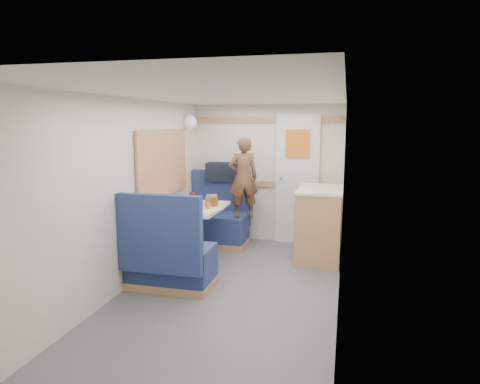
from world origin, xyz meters
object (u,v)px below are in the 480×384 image
(bench_near, at_px, (169,261))
(bread_loaf, at_px, (212,200))
(dinette_table, at_px, (197,219))
(dome_light, at_px, (189,122))
(tray, at_px, (206,211))
(person, at_px, (243,178))
(cheese_block, at_px, (197,209))
(pepper_grinder, at_px, (209,200))
(orange_fruit, at_px, (208,205))
(salt_grinder, at_px, (199,204))
(duffel_bag, at_px, (225,172))
(tumbler_left, at_px, (170,205))
(tumbler_mid, at_px, (192,197))
(wine_glass, at_px, (193,195))
(bench_far, at_px, (217,224))
(beer_glass, at_px, (215,202))
(galley_counter, at_px, (319,223))

(bench_near, bearing_deg, bread_loaf, 83.22)
(dinette_table, bearing_deg, dome_light, 114.65)
(bench_near, relative_size, dome_light, 5.25)
(bench_near, bearing_deg, tray, 71.06)
(dinette_table, bearing_deg, person, 57.78)
(cheese_block, height_order, pepper_grinder, pepper_grinder)
(orange_fruit, bearing_deg, salt_grinder, 144.17)
(orange_fruit, bearing_deg, tray, -82.42)
(duffel_bag, distance_m, salt_grinder, 1.19)
(bench_near, height_order, tumbler_left, bench_near)
(dome_light, relative_size, person, 0.18)
(pepper_grinder, bearing_deg, dinette_table, -126.33)
(tumbler_left, relative_size, pepper_grinder, 1.15)
(tumbler_mid, bearing_deg, wine_glass, -67.75)
(dome_light, xyz_separation_m, tumbler_mid, (0.21, -0.51, -0.97))
(wine_glass, bearing_deg, bench_far, 84.80)
(cheese_block, relative_size, tumbler_left, 0.83)
(dome_light, relative_size, beer_glass, 1.83)
(dome_light, relative_size, tumbler_left, 1.66)
(person, bearing_deg, pepper_grinder, 34.46)
(bench_far, bearing_deg, dome_light, -177.88)
(person, height_order, wine_glass, person)
(bench_far, height_order, orange_fruit, bench_far)
(cheese_block, bearing_deg, tray, 19.58)
(orange_fruit, bearing_deg, bench_far, 101.12)
(dinette_table, distance_m, orange_fruit, 0.33)
(galley_counter, height_order, salt_grinder, galley_counter)
(dinette_table, height_order, bench_near, bench_near)
(dinette_table, distance_m, galley_counter, 1.57)
(beer_glass, bearing_deg, dome_light, 128.01)
(bench_near, xyz_separation_m, orange_fruit, (0.20, 0.71, 0.48))
(duffel_bag, distance_m, tumbler_left, 1.45)
(duffel_bag, distance_m, wine_glass, 1.07)
(dinette_table, height_order, wine_glass, wine_glass)
(beer_glass, bearing_deg, bench_near, -103.63)
(tumbler_left, bearing_deg, bench_near, -68.85)
(duffel_bag, height_order, orange_fruit, duffel_bag)
(dome_light, bearing_deg, bench_far, 2.12)
(dinette_table, distance_m, bread_loaf, 0.32)
(dinette_table, bearing_deg, tray, -49.10)
(bench_near, relative_size, tumbler_left, 8.71)
(bread_loaf, bearing_deg, dome_light, 129.24)
(bench_far, relative_size, cheese_block, 10.50)
(person, bearing_deg, dinette_table, 33.11)
(tumbler_mid, bearing_deg, orange_fruit, -52.32)
(bench_near, xyz_separation_m, dome_light, (-0.39, 1.71, 1.45))
(bench_near, relative_size, wine_glass, 6.25)
(galley_counter, distance_m, person, 1.18)
(duffel_bag, xyz_separation_m, tumbler_mid, (-0.23, -0.78, -0.25))
(galley_counter, relative_size, pepper_grinder, 8.76)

